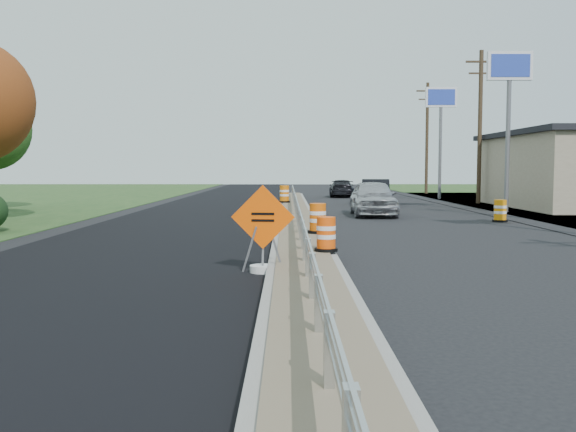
{
  "coord_description": "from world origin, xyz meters",
  "views": [
    {
      "loc": [
        -0.38,
        -15.76,
        2.24
      ],
      "look_at": [
        -0.37,
        -0.72,
        1.1
      ],
      "focal_mm": 40.0,
      "sensor_mm": 36.0,
      "label": 1
    }
  ],
  "objects_px": {
    "barrel_median_far": "(284,194)",
    "barrel_shoulder_near": "(500,211)",
    "car_dark_mid": "(376,192)",
    "car_dark_far": "(341,188)",
    "car_silver": "(373,198)",
    "barrel_median_mid": "(318,219)",
    "barrel_median_near": "(326,235)",
    "caution_sign": "(263,251)"
  },
  "relations": [
    {
      "from": "barrel_shoulder_near",
      "to": "car_dark_mid",
      "type": "distance_m",
      "value": 12.43
    },
    {
      "from": "barrel_median_far",
      "to": "car_dark_mid",
      "type": "xyz_separation_m",
      "value": [
        5.46,
        1.39,
        0.07
      ]
    },
    {
      "from": "caution_sign",
      "to": "barrel_median_mid",
      "type": "xyz_separation_m",
      "value": [
        1.45,
        6.04,
        0.19
      ]
    },
    {
      "from": "caution_sign",
      "to": "barrel_median_far",
      "type": "bearing_deg",
      "value": 94.95
    },
    {
      "from": "barrel_shoulder_near",
      "to": "car_dark_far",
      "type": "distance_m",
      "value": 22.99
    },
    {
      "from": "caution_sign",
      "to": "barrel_median_far",
      "type": "distance_m",
      "value": 23.41
    },
    {
      "from": "barrel_median_far",
      "to": "barrel_shoulder_near",
      "type": "xyz_separation_m",
      "value": [
        8.97,
        -10.53,
        -0.26
      ]
    },
    {
      "from": "barrel_median_near",
      "to": "car_silver",
      "type": "xyz_separation_m",
      "value": [
        3.07,
        14.56,
        0.21
      ]
    },
    {
      "from": "barrel_median_near",
      "to": "barrel_median_far",
      "type": "relative_size",
      "value": 0.85
    },
    {
      "from": "car_dark_mid",
      "to": "car_dark_far",
      "type": "relative_size",
      "value": 1.04
    },
    {
      "from": "caution_sign",
      "to": "barrel_median_mid",
      "type": "relative_size",
      "value": 2.04
    },
    {
      "from": "caution_sign",
      "to": "car_dark_far",
      "type": "distance_m",
      "value": 35.69
    },
    {
      "from": "car_dark_far",
      "to": "barrel_median_mid",
      "type": "bearing_deg",
      "value": 86.99
    },
    {
      "from": "barrel_median_far",
      "to": "car_silver",
      "type": "distance_m",
      "value": 8.19
    },
    {
      "from": "barrel_median_near",
      "to": "barrel_median_far",
      "type": "height_order",
      "value": "barrel_median_far"
    },
    {
      "from": "caution_sign",
      "to": "car_dark_mid",
      "type": "height_order",
      "value": "caution_sign"
    },
    {
      "from": "car_silver",
      "to": "barrel_median_mid",
      "type": "bearing_deg",
      "value": -105.03
    },
    {
      "from": "caution_sign",
      "to": "barrel_median_mid",
      "type": "height_order",
      "value": "caution_sign"
    },
    {
      "from": "barrel_median_near",
      "to": "car_dark_mid",
      "type": "xyz_separation_m",
      "value": [
        4.36,
        23.0,
        0.15
      ]
    },
    {
      "from": "barrel_median_far",
      "to": "barrel_shoulder_near",
      "type": "bearing_deg",
      "value": -49.56
    },
    {
      "from": "caution_sign",
      "to": "barrel_median_mid",
      "type": "distance_m",
      "value": 6.21
    },
    {
      "from": "car_dark_mid",
      "to": "car_dark_far",
      "type": "xyz_separation_m",
      "value": [
        -1.15,
        10.59,
        -0.12
      ]
    },
    {
      "from": "barrel_median_mid",
      "to": "barrel_shoulder_near",
      "type": "height_order",
      "value": "barrel_median_mid"
    },
    {
      "from": "car_silver",
      "to": "car_dark_mid",
      "type": "height_order",
      "value": "car_silver"
    },
    {
      "from": "barrel_median_mid",
      "to": "caution_sign",
      "type": "bearing_deg",
      "value": -103.51
    },
    {
      "from": "barrel_median_near",
      "to": "car_dark_far",
      "type": "height_order",
      "value": "car_dark_far"
    },
    {
      "from": "car_silver",
      "to": "barrel_median_near",
      "type": "bearing_deg",
      "value": -100.36
    },
    {
      "from": "barrel_median_near",
      "to": "car_dark_far",
      "type": "distance_m",
      "value": 33.75
    },
    {
      "from": "barrel_median_mid",
      "to": "barrel_median_far",
      "type": "relative_size",
      "value": 0.94
    },
    {
      "from": "barrel_median_near",
      "to": "car_silver",
      "type": "height_order",
      "value": "car_silver"
    },
    {
      "from": "barrel_median_mid",
      "to": "car_dark_far",
      "type": "distance_m",
      "value": 29.53
    },
    {
      "from": "barrel_median_near",
      "to": "barrel_shoulder_near",
      "type": "bearing_deg",
      "value": 54.62
    },
    {
      "from": "barrel_median_near",
      "to": "car_silver",
      "type": "distance_m",
      "value": 14.88
    },
    {
      "from": "barrel_median_near",
      "to": "car_dark_mid",
      "type": "height_order",
      "value": "car_dark_mid"
    },
    {
      "from": "caution_sign",
      "to": "car_dark_mid",
      "type": "distance_m",
      "value": 25.47
    },
    {
      "from": "car_dark_far",
      "to": "car_silver",
      "type": "bearing_deg",
      "value": 92.82
    },
    {
      "from": "barrel_median_near",
      "to": "car_dark_far",
      "type": "bearing_deg",
      "value": 84.54
    },
    {
      "from": "car_dark_mid",
      "to": "barrel_median_near",
      "type": "bearing_deg",
      "value": -93.11
    },
    {
      "from": "barrel_median_mid",
      "to": "barrel_median_far",
      "type": "xyz_separation_m",
      "value": [
        -1.1,
        17.37,
        0.03
      ]
    },
    {
      "from": "barrel_median_near",
      "to": "barrel_median_mid",
      "type": "bearing_deg",
      "value": 90.0
    },
    {
      "from": "barrel_median_mid",
      "to": "barrel_median_far",
      "type": "bearing_deg",
      "value": 93.62
    },
    {
      "from": "barrel_median_mid",
      "to": "barrel_shoulder_near",
      "type": "bearing_deg",
      "value": 41.01
    }
  ]
}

